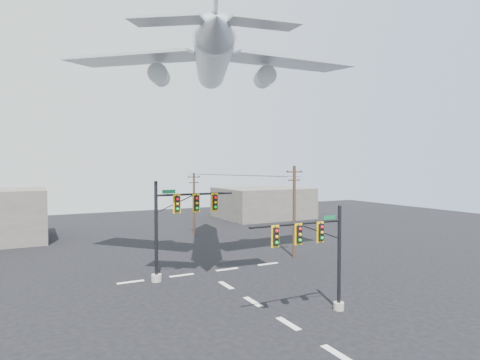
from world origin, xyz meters
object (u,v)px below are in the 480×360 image
signal_mast_far (176,224)px  utility_pole_a (294,210)px  airliner (212,61)px  utility_pole_b (194,202)px  signal_mast_near (319,254)px

signal_mast_far → utility_pole_a: (12.24, 1.91, 0.31)m
utility_pole_a → airliner: airliner is taller
utility_pole_a → utility_pole_b: utility_pole_a is taller
signal_mast_far → utility_pole_b: utility_pole_b is taller
signal_mast_near → airliner: (-0.68, 13.92, 14.24)m
utility_pole_b → airliner: (-3.91, -14.91, 13.74)m
airliner → utility_pole_b: bearing=7.7°
signal_mast_near → utility_pole_b: size_ratio=0.83×
signal_mast_near → utility_pole_a: 14.71m
signal_mast_near → utility_pole_a: utility_pole_a is taller
utility_pole_a → utility_pole_b: (-3.99, 16.04, -0.46)m
utility_pole_b → airliner: size_ratio=0.31×
utility_pole_b → utility_pole_a: bearing=-72.9°
signal_mast_near → signal_mast_far: (-5.02, 10.88, 0.66)m
signal_mast_far → utility_pole_a: utility_pole_a is taller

